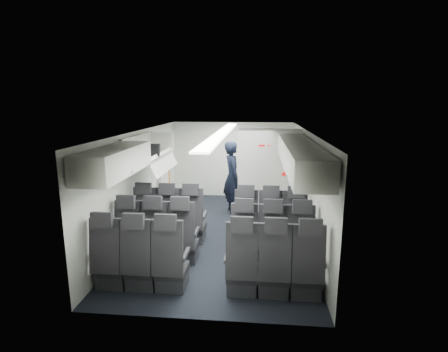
% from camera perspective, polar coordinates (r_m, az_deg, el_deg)
% --- Properties ---
extents(cabin_shell, '(3.41, 6.01, 2.16)m').
position_cam_1_polar(cabin_shell, '(7.14, -0.31, -0.87)').
color(cabin_shell, black).
rests_on(cabin_shell, ground).
extents(seat_row_front, '(3.33, 0.56, 1.24)m').
position_cam_1_polar(seat_row_front, '(6.84, -0.76, -7.78)').
color(seat_row_front, black).
rests_on(seat_row_front, cabin_shell).
extents(seat_row_mid, '(3.33, 0.56, 1.24)m').
position_cam_1_polar(seat_row_mid, '(6.00, -1.71, -10.69)').
color(seat_row_mid, black).
rests_on(seat_row_mid, cabin_shell).
extents(seat_row_rear, '(3.33, 0.56, 1.24)m').
position_cam_1_polar(seat_row_rear, '(5.19, -2.99, -14.51)').
color(seat_row_rear, black).
rests_on(seat_row_rear, cabin_shell).
extents(overhead_bin_left_rear, '(0.53, 1.80, 0.40)m').
position_cam_1_polar(overhead_bin_left_rear, '(5.42, -17.43, 2.33)').
color(overhead_bin_left_rear, white).
rests_on(overhead_bin_left_rear, cabin_shell).
extents(overhead_bin_left_front_open, '(0.64, 1.70, 0.72)m').
position_cam_1_polar(overhead_bin_left_front_open, '(7.08, -12.24, 3.78)').
color(overhead_bin_left_front_open, '#9E9E93').
rests_on(overhead_bin_left_front_open, cabin_shell).
extents(overhead_bin_right_rear, '(0.53, 1.80, 0.40)m').
position_cam_1_polar(overhead_bin_right_rear, '(5.05, 13.33, 1.87)').
color(overhead_bin_right_rear, white).
rests_on(overhead_bin_right_rear, cabin_shell).
extents(overhead_bin_right_front, '(0.53, 1.70, 0.40)m').
position_cam_1_polar(overhead_bin_right_front, '(6.77, 11.38, 4.49)').
color(overhead_bin_right_front, white).
rests_on(overhead_bin_right_front, cabin_shell).
extents(bulkhead_partition, '(1.40, 0.15, 2.13)m').
position_cam_1_polar(bulkhead_partition, '(7.90, 7.37, -0.06)').
color(bulkhead_partition, silver).
rests_on(bulkhead_partition, cabin_shell).
extents(galley_unit, '(0.85, 0.52, 1.90)m').
position_cam_1_polar(galley_unit, '(9.81, 6.84, 1.58)').
color(galley_unit, '#939399').
rests_on(galley_unit, cabin_shell).
extents(boarding_door, '(0.12, 1.27, 1.86)m').
position_cam_1_polar(boarding_door, '(8.97, -9.76, 0.53)').
color(boarding_door, silver).
rests_on(boarding_door, cabin_shell).
extents(flight_attendant, '(0.59, 0.74, 1.79)m').
position_cam_1_polar(flight_attendant, '(8.61, 1.36, -0.18)').
color(flight_attendant, black).
rests_on(flight_attendant, ground).
extents(carry_on_bag, '(0.48, 0.38, 0.26)m').
position_cam_1_polar(carry_on_bag, '(6.99, -12.19, 3.98)').
color(carry_on_bag, black).
rests_on(carry_on_bag, overhead_bin_left_front_open).
extents(papers, '(0.20, 0.03, 0.14)m').
position_cam_1_polar(papers, '(8.51, 2.62, 0.93)').
color(papers, white).
rests_on(papers, flight_attendant).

